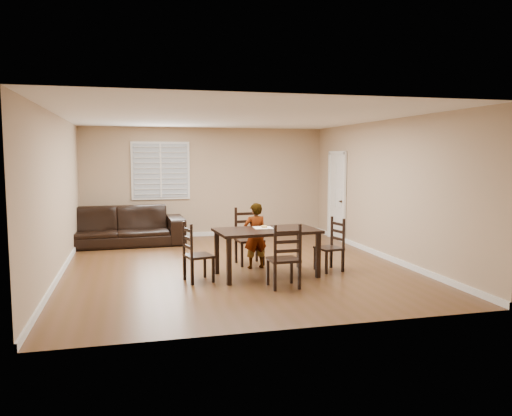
% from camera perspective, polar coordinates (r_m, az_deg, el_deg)
% --- Properties ---
extents(ground, '(7.00, 7.00, 0.00)m').
position_cam_1_polar(ground, '(9.26, -2.55, -6.55)').
color(ground, '#57351D').
rests_on(ground, ground).
extents(room, '(6.04, 7.04, 2.72)m').
position_cam_1_polar(room, '(9.22, -2.61, 4.72)').
color(room, tan).
rests_on(room, ground).
extents(dining_table, '(1.75, 1.07, 0.79)m').
position_cam_1_polar(dining_table, '(8.33, 1.23, -3.05)').
color(dining_table, black).
rests_on(dining_table, ground).
extents(chair_near, '(0.51, 0.48, 1.05)m').
position_cam_1_polar(chair_near, '(9.38, -0.99, -3.42)').
color(chair_near, black).
rests_on(chair_near, ground).
extents(chair_far, '(0.46, 0.43, 1.00)m').
position_cam_1_polar(chair_far, '(7.56, 3.45, -5.92)').
color(chair_far, black).
rests_on(chair_far, ground).
extents(chair_left, '(0.49, 0.51, 0.96)m').
position_cam_1_polar(chair_left, '(8.04, -7.36, -5.36)').
color(chair_left, black).
rests_on(chair_left, ground).
extents(chair_right, '(0.47, 0.49, 0.93)m').
position_cam_1_polar(chair_right, '(8.89, 8.94, -4.36)').
color(chair_right, black).
rests_on(chair_right, ground).
extents(child, '(0.46, 0.33, 1.18)m').
position_cam_1_polar(child, '(8.92, -0.09, -3.18)').
color(child, gray).
rests_on(child, ground).
extents(napkin, '(0.32, 0.32, 0.00)m').
position_cam_1_polar(napkin, '(8.50, 0.80, -2.26)').
color(napkin, silver).
rests_on(napkin, dining_table).
extents(donut, '(0.11, 0.11, 0.04)m').
position_cam_1_polar(donut, '(8.50, 0.93, -2.10)').
color(donut, gold).
rests_on(donut, napkin).
extents(sofa, '(3.01, 1.25, 0.87)m').
position_cam_1_polar(sofa, '(11.62, -15.61, -2.03)').
color(sofa, black).
rests_on(sofa, ground).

